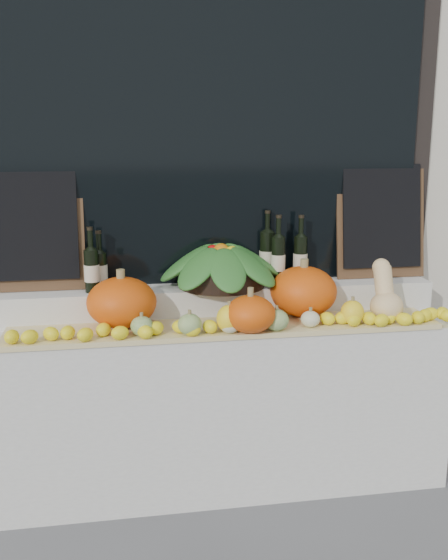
# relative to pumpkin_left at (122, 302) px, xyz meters

# --- Properties ---
(storefront_facade) EXTENTS (7.00, 0.94, 4.50)m
(storefront_facade) POSITION_rel_pumpkin_left_xyz_m (0.50, 0.78, 1.22)
(storefront_facade) COLOR beige
(storefront_facade) RESTS_ON ground
(display_sill) EXTENTS (2.30, 0.55, 0.88)m
(display_sill) POSITION_rel_pumpkin_left_xyz_m (0.50, 0.06, -0.59)
(display_sill) COLOR silver
(display_sill) RESTS_ON ground
(rear_tier) EXTENTS (2.30, 0.25, 0.16)m
(rear_tier) POSITION_rel_pumpkin_left_xyz_m (0.50, 0.21, -0.07)
(rear_tier) COLOR silver
(rear_tier) RESTS_ON display_sill
(straw_bedding) EXTENTS (2.10, 0.32, 0.02)m
(straw_bedding) POSITION_rel_pumpkin_left_xyz_m (0.50, -0.06, -0.13)
(straw_bedding) COLOR tan
(straw_bedding) RESTS_ON display_sill
(pumpkin_left) EXTENTS (0.40, 0.40, 0.24)m
(pumpkin_left) POSITION_rel_pumpkin_left_xyz_m (0.00, 0.00, 0.00)
(pumpkin_left) COLOR #E3540B
(pumpkin_left) RESTS_ON straw_bedding
(pumpkin_right) EXTENTS (0.34, 0.34, 0.26)m
(pumpkin_right) POSITION_rel_pumpkin_left_xyz_m (0.92, 0.04, 0.01)
(pumpkin_right) COLOR #E3540B
(pumpkin_right) RESTS_ON straw_bedding
(pumpkin_center) EXTENTS (0.31, 0.31, 0.17)m
(pumpkin_center) POSITION_rel_pumpkin_left_xyz_m (0.59, -0.19, -0.03)
(pumpkin_center) COLOR #E3540B
(pumpkin_center) RESTS_ON straw_bedding
(butternut_squash) EXTENTS (0.16, 0.22, 0.30)m
(butternut_squash) POSITION_rel_pumpkin_left_xyz_m (1.30, -0.10, -0.00)
(butternut_squash) COLOR #EFC88C
(butternut_squash) RESTS_ON straw_bedding
(decorative_gourds) EXTENTS (1.13, 0.15, 0.15)m
(decorative_gourds) POSITION_rel_pumpkin_left_xyz_m (0.60, -0.17, -0.07)
(decorative_gourds) COLOR #2F6B20
(decorative_gourds) RESTS_ON straw_bedding
(lemon_heap) EXTENTS (2.20, 0.16, 0.06)m
(lemon_heap) POSITION_rel_pumpkin_left_xyz_m (0.50, -0.17, -0.09)
(lemon_heap) COLOR yellow
(lemon_heap) RESTS_ON straw_bedding
(produce_bowl) EXTENTS (0.69, 0.69, 0.23)m
(produce_bowl) POSITION_rel_pumpkin_left_xyz_m (0.52, 0.20, 0.12)
(produce_bowl) COLOR black
(produce_bowl) RESTS_ON rear_tier
(wine_bottle_far_left) EXTENTS (0.08, 0.08, 0.33)m
(wine_bottle_far_left) POSITION_rel_pumpkin_left_xyz_m (-0.14, 0.18, 0.13)
(wine_bottle_far_left) COLOR black
(wine_bottle_far_left) RESTS_ON rear_tier
(wine_bottle_near_left) EXTENTS (0.08, 0.08, 0.30)m
(wine_bottle_near_left) POSITION_rel_pumpkin_left_xyz_m (-0.10, 0.24, 0.11)
(wine_bottle_near_left) COLOR black
(wine_bottle_near_left) RESTS_ON rear_tier
(wine_bottle_tall) EXTENTS (0.08, 0.08, 0.38)m
(wine_bottle_tall) POSITION_rel_pumpkin_left_xyz_m (0.78, 0.26, 0.15)
(wine_bottle_tall) COLOR black
(wine_bottle_tall) RESTS_ON rear_tier
(wine_bottle_near_right) EXTENTS (0.08, 0.08, 0.37)m
(wine_bottle_near_right) POSITION_rel_pumpkin_left_xyz_m (0.82, 0.19, 0.15)
(wine_bottle_near_right) COLOR black
(wine_bottle_near_right) RESTS_ON rear_tier
(wine_bottle_far_right) EXTENTS (0.08, 0.08, 0.36)m
(wine_bottle_far_right) POSITION_rel_pumpkin_left_xyz_m (0.95, 0.21, 0.14)
(wine_bottle_far_right) COLOR black
(wine_bottle_far_right) RESTS_ON rear_tier
(chalkboard_left) EXTENTS (0.50, 0.12, 0.62)m
(chalkboard_left) POSITION_rel_pumpkin_left_xyz_m (-0.42, 0.27, 0.34)
(chalkboard_left) COLOR #4C331E
(chalkboard_left) RESTS_ON rear_tier
(chalkboard_right) EXTENTS (0.50, 0.12, 0.62)m
(chalkboard_right) POSITION_rel_pumpkin_left_xyz_m (1.42, 0.27, 0.34)
(chalkboard_right) COLOR #4C331E
(chalkboard_right) RESTS_ON rear_tier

